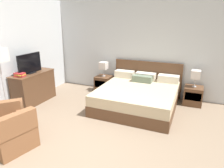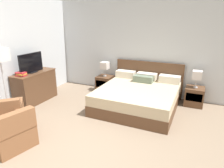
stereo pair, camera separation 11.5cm
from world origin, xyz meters
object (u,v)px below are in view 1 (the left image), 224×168
object	(u,v)px
nightstand_left	(104,84)
armchair_by_window	(6,119)
table_lamp_right	(196,75)
book_small_top	(19,73)
nightstand_right	(193,96)
armchair_companion	(12,135)
tv	(30,64)
table_lamp_left	(104,66)
dresser	(34,87)
bed	(138,96)
book_red_cover	(20,76)
book_blue_cover	(20,75)

from	to	relation	value
nightstand_left	armchair_by_window	world-z (taller)	armchair_by_window
table_lamp_right	book_small_top	bearing A→B (deg)	-154.47
nightstand_right	armchair_companion	size ratio (longest dim) A/B	0.60
nightstand_right	tv	world-z (taller)	tv
table_lamp_left	table_lamp_right	bearing A→B (deg)	0.00
dresser	bed	bearing A→B (deg)	16.80
nightstand_right	book_red_cover	world-z (taller)	book_red_cover
table_lamp_right	armchair_companion	size ratio (longest dim) A/B	0.55
nightstand_right	armchair_companion	distance (m)	4.46
book_small_top	armchair_companion	xyz separation A→B (m)	(1.22, -1.42, -0.65)
nightstand_right	dresser	xyz separation A→B (m)	(-4.11, -1.56, 0.19)
book_small_top	armchair_by_window	world-z (taller)	book_small_top
nightstand_left	bed	bearing A→B (deg)	-28.17
table_lamp_left	armchair_by_window	size ratio (longest dim) A/B	0.47
table_lamp_right	tv	xyz separation A→B (m)	(-4.11, -1.60, 0.27)
bed	table_lamp_right	bearing A→B (deg)	28.21
nightstand_left	table_lamp_right	bearing A→B (deg)	0.03
dresser	book_blue_cover	world-z (taller)	book_blue_cover
book_blue_cover	armchair_by_window	world-z (taller)	book_blue_cover
armchair_companion	book_small_top	bearing A→B (deg)	130.63
nightstand_left	armchair_companion	world-z (taller)	armchair_companion
armchair_companion	bed	bearing A→B (deg)	59.83
table_lamp_right	armchair_companion	world-z (taller)	table_lamp_right
book_small_top	bed	bearing A→B (deg)	24.18
nightstand_left	armchair_by_window	xyz separation A→B (m)	(-0.80, -3.02, 0.04)
nightstand_left	book_small_top	xyz separation A→B (m)	(-1.42, -1.97, 0.68)
dresser	nightstand_left	bearing A→B (deg)	47.72
nightstand_right	table_lamp_right	bearing A→B (deg)	90.00
bed	book_small_top	size ratio (longest dim) A/B	8.50
table_lamp_left	book_red_cover	bearing A→B (deg)	-125.74
nightstand_left	armchair_companion	size ratio (longest dim) A/B	0.60
table_lamp_left	nightstand_left	bearing A→B (deg)	-90.00
book_blue_cover	armchair_companion	bearing A→B (deg)	-49.79
book_small_top	armchair_companion	size ratio (longest dim) A/B	0.30
bed	table_lamp_left	xyz separation A→B (m)	(-1.35, 0.72, 0.54)
nightstand_right	book_small_top	bearing A→B (deg)	-154.48
bed	book_blue_cover	bearing A→B (deg)	-155.68
book_red_cover	armchair_by_window	distance (m)	1.35
book_red_cover	book_small_top	bearing A→B (deg)	180.00
bed	book_blue_cover	distance (m)	3.08
nightstand_right	book_blue_cover	distance (m)	4.60
nightstand_left	nightstand_right	bearing A→B (deg)	0.00
book_red_cover	book_small_top	size ratio (longest dim) A/B	1.01
table_lamp_right	dresser	world-z (taller)	table_lamp_right
nightstand_right	table_lamp_left	xyz separation A→B (m)	(-2.70, 0.00, 0.59)
tv	armchair_by_window	xyz separation A→B (m)	(0.61, -1.42, -0.82)
table_lamp_left	book_blue_cover	distance (m)	2.42
table_lamp_left	tv	size ratio (longest dim) A/B	0.59
tv	dresser	bearing A→B (deg)	93.26
book_blue_cover	nightstand_right	bearing A→B (deg)	25.61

